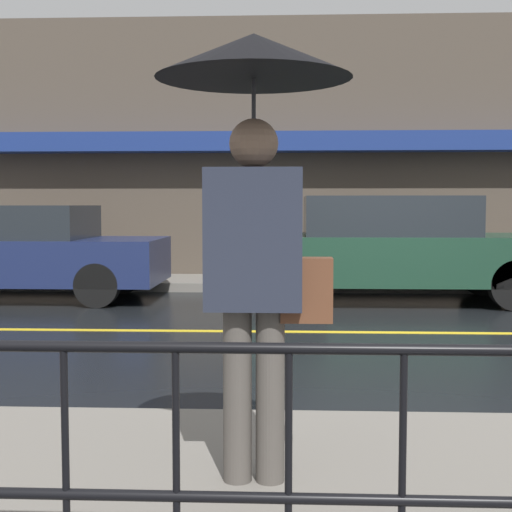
# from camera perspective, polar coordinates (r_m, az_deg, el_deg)

# --- Properties ---
(ground_plane) EXTENTS (80.00, 80.00, 0.00)m
(ground_plane) POSITION_cam_1_polar(r_m,az_deg,el_deg) (8.32, 11.19, -6.04)
(ground_plane) COLOR black
(sidewalk_far) EXTENTS (28.00, 1.64, 0.15)m
(sidewalk_far) POSITION_cam_1_polar(r_m,az_deg,el_deg) (12.69, 8.20, -2.18)
(sidewalk_far) COLOR slate
(sidewalk_far) RESTS_ON ground_plane
(lane_marking) EXTENTS (25.20, 0.12, 0.01)m
(lane_marking) POSITION_cam_1_polar(r_m,az_deg,el_deg) (8.32, 11.19, -6.01)
(lane_marking) COLOR gold
(lane_marking) RESTS_ON ground_plane
(building_storefront) EXTENTS (28.00, 0.85, 4.94)m
(building_storefront) POSITION_cam_1_polar(r_m,az_deg,el_deg) (13.58, 7.91, 8.39)
(building_storefront) COLOR #4C4238
(building_storefront) RESTS_ON ground_plane
(pedestrian) EXTENTS (0.90, 0.90, 2.09)m
(pedestrian) POSITION_cam_1_polar(r_m,az_deg,el_deg) (3.31, -0.06, 8.38)
(pedestrian) COLOR #4C4742
(pedestrian) RESTS_ON sidewalk_near
(car_navy) EXTENTS (4.06, 1.84, 1.45)m
(car_navy) POSITION_cam_1_polar(r_m,az_deg,el_deg) (11.49, -17.84, 0.34)
(car_navy) COLOR #19234C
(car_navy) RESTS_ON ground_plane
(car_dark_green) EXTENTS (4.71, 1.90, 1.58)m
(car_dark_green) POSITION_cam_1_polar(r_m,az_deg,el_deg) (10.88, 11.11, 0.64)
(car_dark_green) COLOR #193828
(car_dark_green) RESTS_ON ground_plane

